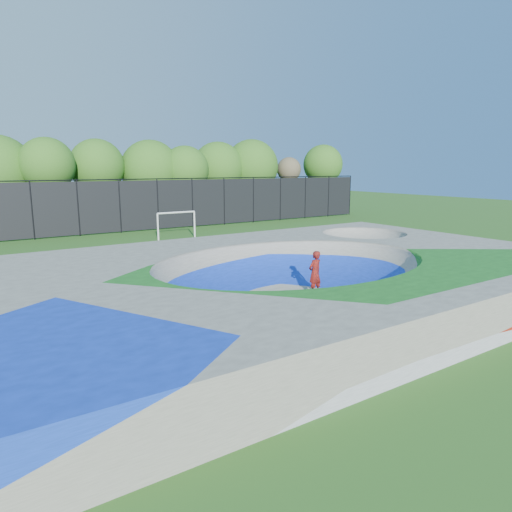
% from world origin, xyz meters
% --- Properties ---
extents(ground, '(120.00, 120.00, 0.00)m').
position_xyz_m(ground, '(0.00, 0.00, 0.00)').
color(ground, '#255216').
rests_on(ground, ground).
extents(skate_deck, '(22.00, 14.00, 1.50)m').
position_xyz_m(skate_deck, '(0.00, 0.00, 0.75)').
color(skate_deck, gray).
rests_on(skate_deck, ground).
extents(skater, '(0.69, 0.50, 1.73)m').
position_xyz_m(skater, '(0.98, -0.11, 0.87)').
color(skater, red).
rests_on(skater, ground).
extents(skateboard, '(0.81, 0.43, 0.05)m').
position_xyz_m(skateboard, '(0.98, -0.11, 0.03)').
color(skateboard, black).
rests_on(skateboard, ground).
extents(soccer_goal, '(2.85, 0.12, 1.88)m').
position_xyz_m(soccer_goal, '(2.33, 15.99, 1.30)').
color(soccer_goal, silver).
rests_on(soccer_goal, ground).
extents(fence, '(48.09, 0.09, 4.04)m').
position_xyz_m(fence, '(0.00, 21.00, 2.10)').
color(fence, black).
rests_on(fence, ground).
extents(treeline, '(52.24, 7.52, 8.02)m').
position_xyz_m(treeline, '(-1.53, 26.09, 4.87)').
color(treeline, '#453222').
rests_on(treeline, ground).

